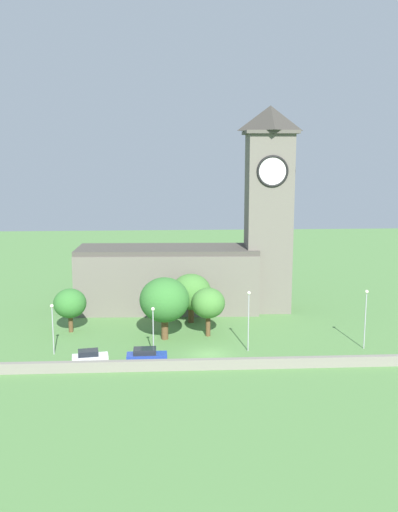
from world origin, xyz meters
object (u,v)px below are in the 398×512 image
church (204,253)px  car_blue (146,356)px  car_white (90,357)px  tree_riverside_west (164,300)px  streetlamp_central (249,312)px  tree_churchyard (70,303)px  streetlamp_west_mid (153,323)px  streetlamp_east_mid (366,310)px  tree_by_tower (208,303)px  tree_riverside_east (191,292)px  streetlamp_west_end (52,321)px

church → car_blue: size_ratio=7.10×
car_white → tree_riverside_west: 13.07m
streetlamp_central → tree_churchyard: size_ratio=1.26×
car_white → tree_churchyard: size_ratio=0.72×
streetlamp_west_mid → car_white: bearing=-163.9°
streetlamp_east_mid → tree_riverside_west: (-25.12, 5.16, 0.31)m
tree_churchyard → tree_by_tower: bearing=-8.6°
tree_riverside_west → tree_churchyard: size_ratio=1.37×
streetlamp_central → car_blue: bearing=-164.0°
tree_riverside_east → tree_churchyard: bearing=-168.0°
tree_by_tower → church: bearing=88.5°
tree_churchyard → tree_riverside_east: bearing=12.0°
streetlamp_west_end → tree_by_tower: size_ratio=0.96×
streetlamp_west_mid → streetlamp_east_mid: 26.52m
tree_riverside_west → church: bearing=67.1°
streetlamp_west_end → streetlamp_east_mid: streetlamp_east_mid is taller
tree_by_tower → tree_riverside_west: bearing=-170.5°
tree_churchyard → streetlamp_west_end: bearing=-93.9°
streetlamp_central → tree_churchyard: bearing=159.0°
streetlamp_central → tree_riverside_west: (-10.39, 5.15, 0.30)m
car_white → tree_riverside_west: (8.75, 8.62, 4.48)m
church → tree_riverside_east: 8.81m
streetlamp_west_end → tree_riverside_east: 21.38m
car_white → streetlamp_west_end: 6.92m
streetlamp_west_mid → streetlamp_west_end: bearing=173.4°
tree_churchyard → streetlamp_west_mid: bearing=-41.5°
streetlamp_west_mid → tree_churchyard: (-11.62, 10.30, -0.15)m
streetlamp_central → tree_riverside_west: size_ratio=0.92×
church → streetlamp_west_end: bearing=-135.1°
car_white → streetlamp_west_end: streetlamp_west_end is taller
tree_riverside_west → streetlamp_east_mid: bearing=-11.6°
streetlamp_central → tree_riverside_east: size_ratio=1.06×
streetlamp_east_mid → tree_churchyard: 39.15m
church → car_white: size_ratio=7.74×
car_white → car_blue: 6.61m
car_blue → tree_churchyard: tree_churchyard is taller
streetlamp_west_end → streetlamp_west_mid: (12.23, -1.42, -0.10)m
streetlamp_east_mid → tree_by_tower: 20.26m
streetlamp_west_end → tree_churchyard: 8.90m
streetlamp_west_mid → tree_by_tower: size_ratio=0.93×
church → streetlamp_west_end: 28.26m
streetlamp_east_mid → streetlamp_central: bearing=180.0°
car_blue → tree_riverside_west: bearing=76.3°
streetlamp_central → tree_by_tower: bearing=126.7°
tree_riverside_west → tree_by_tower: size_ratio=1.25×
tree_riverside_east → tree_by_tower: tree_riverside_east is taller
car_blue → streetlamp_west_end: size_ratio=0.75×
tree_riverside_west → tree_riverside_east: (3.81, 7.37, -0.79)m
streetlamp_west_mid → tree_riverside_east: bearing=69.6°
car_white → streetlamp_east_mid: size_ratio=0.57×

